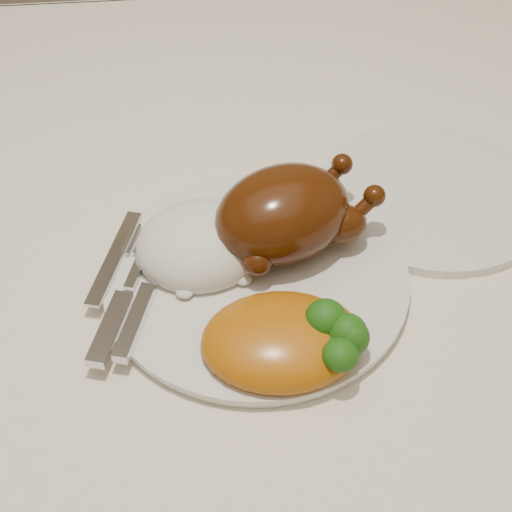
{
  "coord_description": "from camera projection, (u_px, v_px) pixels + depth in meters",
  "views": [
    {
      "loc": [
        0.09,
        -0.48,
        1.24
      ],
      "look_at": [
        0.13,
        -0.05,
        0.8
      ],
      "focal_mm": 50.0,
      "sensor_mm": 36.0,
      "label": 1
    }
  ],
  "objects": [
    {
      "name": "roast_chicken",
      "position": [
        286.0,
        213.0,
        0.62
      ],
      "size": [
        0.17,
        0.14,
        0.08
      ],
      "rotation": [
        0.0,
        0.0,
        0.4
      ],
      "color": "#471F07",
      "rests_on": "dinner_plate"
    },
    {
      "name": "dinner_plate",
      "position": [
        256.0,
        276.0,
        0.63
      ],
      "size": [
        0.27,
        0.27,
        0.01
      ],
      "primitive_type": "cylinder",
      "rotation": [
        0.0,
        0.0,
        -0.03
      ],
      "color": "silver",
      "rests_on": "tablecloth"
    },
    {
      "name": "rice_mound",
      "position": [
        201.0,
        245.0,
        0.63
      ],
      "size": [
        0.14,
        0.13,
        0.06
      ],
      "rotation": [
        0.0,
        0.0,
        0.2
      ],
      "color": "white",
      "rests_on": "dinner_plate"
    },
    {
      "name": "side_plate",
      "position": [
        430.0,
        194.0,
        0.71
      ],
      "size": [
        0.26,
        0.26,
        0.01
      ],
      "primitive_type": "cylinder",
      "rotation": [
        0.0,
        0.0,
        -0.19
      ],
      "color": "silver",
      "rests_on": "tablecloth"
    },
    {
      "name": "dining_table",
      "position": [
        124.0,
        322.0,
        0.73
      ],
      "size": [
        1.6,
        0.9,
        0.76
      ],
      "color": "brown",
      "rests_on": "floor"
    },
    {
      "name": "tablecloth",
      "position": [
        114.0,
        274.0,
        0.68
      ],
      "size": [
        1.73,
        1.03,
        0.18
      ],
      "color": "white",
      "rests_on": "dining_table"
    },
    {
      "name": "cutlery",
      "position": [
        123.0,
        302.0,
        0.59
      ],
      "size": [
        0.06,
        0.18,
        0.01
      ],
      "rotation": [
        0.0,
        0.0,
        -0.3
      ],
      "color": "silver",
      "rests_on": "dinner_plate"
    },
    {
      "name": "mac_and_cheese",
      "position": [
        295.0,
        338.0,
        0.56
      ],
      "size": [
        0.13,
        0.1,
        0.05
      ],
      "rotation": [
        0.0,
        0.0,
        -0.03
      ],
      "color": "#B6690B",
      "rests_on": "dinner_plate"
    }
  ]
}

